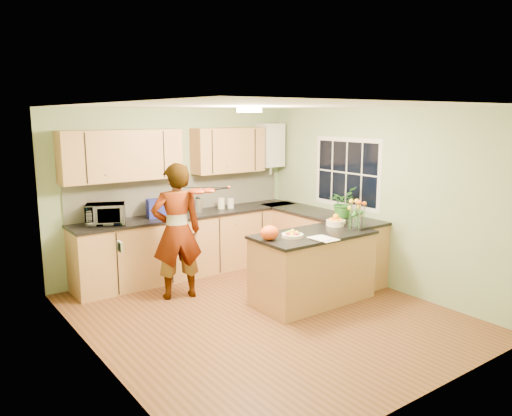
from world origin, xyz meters
TOP-DOWN VIEW (x-y plane):
  - floor at (0.00, 0.00)m, footprint 4.50×4.50m
  - ceiling at (0.00, 0.00)m, footprint 4.00×4.50m
  - wall_back at (0.00, 2.25)m, footprint 4.00×0.02m
  - wall_front at (0.00, -2.25)m, footprint 4.00×0.02m
  - wall_left at (-2.00, 0.00)m, footprint 0.02×4.50m
  - wall_right at (2.00, 0.00)m, footprint 0.02×4.50m
  - back_counter at (0.10, 1.95)m, footprint 3.64×0.62m
  - right_counter at (1.70, 0.85)m, footprint 0.62×2.24m
  - splashback at (0.10, 2.23)m, footprint 3.60×0.02m
  - upper_cabinets at (-0.18, 2.08)m, footprint 3.20×0.34m
  - boiler at (1.70, 2.09)m, footprint 0.40×0.30m
  - window_right at (1.99, 0.60)m, footprint 0.01×1.30m
  - light_switch at (-1.99, -0.60)m, footprint 0.02×0.09m
  - ceiling_lamp at (0.00, 0.30)m, footprint 0.30×0.30m
  - peninsula_island at (0.80, 0.01)m, footprint 1.58×0.81m
  - fruit_dish at (0.45, 0.01)m, footprint 0.27×0.27m
  - orange_bowl at (1.35, 0.16)m, footprint 0.26×0.26m
  - flower_vase at (1.40, -0.17)m, footprint 0.24×0.24m
  - orange_bag at (0.12, 0.06)m, footprint 0.27×0.24m
  - papers at (0.70, -0.29)m, footprint 0.24×0.33m
  - violinist at (-0.56, 1.15)m, footprint 0.75×0.59m
  - violin at (-0.36, 0.93)m, footprint 0.58×0.50m
  - microwave at (-1.22, 1.95)m, footprint 0.60×0.51m
  - blue_box at (-0.43, 1.98)m, footprint 0.37×0.30m
  - kettle at (0.22, 1.97)m, footprint 0.15×0.15m
  - jar_cream at (0.65, 2.00)m, footprint 0.11×0.11m
  - jar_white at (0.80, 1.95)m, footprint 0.13×0.13m
  - potted_plant at (1.70, 0.39)m, footprint 0.50×0.47m

SIDE VIEW (x-z plane):
  - floor at x=0.00m, z-range 0.00..0.00m
  - peninsula_island at x=0.80m, z-range 0.00..0.91m
  - back_counter at x=0.10m, z-range 0.00..0.94m
  - right_counter at x=1.70m, z-range 0.00..0.94m
  - violinist at x=-0.56m, z-range 0.00..1.80m
  - papers at x=0.70m, z-range 0.91..0.92m
  - fruit_dish at x=0.45m, z-range 0.90..0.99m
  - orange_bowl at x=1.35m, z-range 0.90..1.05m
  - orange_bag at x=0.12m, z-range 0.91..1.09m
  - jar_white at x=0.80m, z-range 0.94..1.10m
  - jar_cream at x=0.65m, z-range 0.94..1.11m
  - kettle at x=0.22m, z-range 0.91..1.19m
  - blue_box at x=-0.43m, z-range 0.94..1.20m
  - microwave at x=-1.22m, z-range 0.94..1.22m
  - potted_plant at x=1.70m, z-range 0.94..1.38m
  - splashback at x=0.10m, z-range 0.94..1.46m
  - flower_vase at x=1.40m, z-range 0.98..1.43m
  - wall_back at x=0.00m, z-range 0.00..2.50m
  - wall_front at x=0.00m, z-range 0.00..2.50m
  - wall_left at x=-2.00m, z-range 0.00..2.50m
  - wall_right at x=2.00m, z-range 0.00..2.50m
  - light_switch at x=-1.99m, z-range 1.26..1.34m
  - violin at x=-0.36m, z-range 1.37..1.51m
  - window_right at x=1.99m, z-range 1.02..2.08m
  - upper_cabinets at x=-0.18m, z-range 1.50..2.20m
  - boiler at x=1.70m, z-range 1.47..2.33m
  - ceiling_lamp at x=0.00m, z-range 2.43..2.50m
  - ceiling at x=0.00m, z-range 2.49..2.51m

